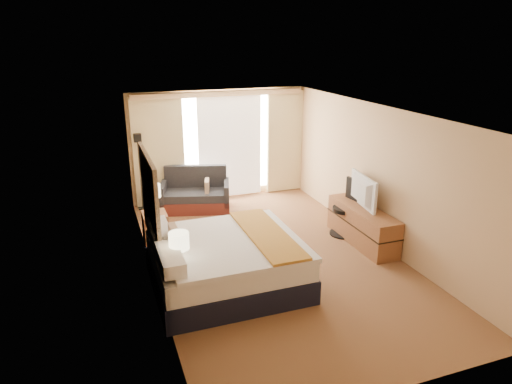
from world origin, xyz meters
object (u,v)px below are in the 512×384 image
object	(u,v)px
media_dresser	(362,225)
television	(358,191)
desk_chair	(347,210)
lamp_right	(153,191)
loveseat	(196,196)
nightstand_left	(180,291)
floor_lamp	(139,156)
bed	(226,262)
nightstand_right	(155,227)
lamp_left	(179,242)

from	to	relation	value
media_dresser	television	world-z (taller)	television
media_dresser	desk_chair	distance (m)	0.48
lamp_right	television	xyz separation A→B (m)	(3.65, -1.25, -0.01)
lamp_right	television	bearing A→B (deg)	-18.86
media_dresser	loveseat	bearing A→B (deg)	132.33
nightstand_left	television	bearing A→B (deg)	18.23
floor_lamp	lamp_right	distance (m)	1.91
bed	lamp_right	xyz separation A→B (m)	(-0.81, 2.05, 0.61)
lamp_right	media_dresser	bearing A→B (deg)	-20.71
nightstand_left	desk_chair	xyz separation A→B (m)	(3.63, 1.50, 0.23)
desk_chair	television	bearing A→B (deg)	-92.96
bed	desk_chair	world-z (taller)	desk_chair
desk_chair	lamp_right	distance (m)	3.78
floor_lamp	desk_chair	xyz separation A→B (m)	(3.66, -2.85, -0.73)
media_dresser	desk_chair	size ratio (longest dim) A/B	1.60
loveseat	floor_lamp	size ratio (longest dim) A/B	0.98
television	lamp_right	bearing A→B (deg)	78.85
nightstand_right	loveseat	size ratio (longest dim) A/B	0.32
media_dresser	television	distance (m)	0.67
loveseat	television	distance (m)	3.76
bed	lamp_left	world-z (taller)	lamp_left
loveseat	floor_lamp	world-z (taller)	floor_lamp
floor_lamp	television	distance (m)	4.85
floor_lamp	television	xyz separation A→B (m)	(3.68, -3.15, -0.23)
bed	loveseat	xyz separation A→B (m)	(0.30, 3.49, -0.09)
nightstand_right	media_dresser	xyz separation A→B (m)	(3.70, -1.45, 0.07)
loveseat	lamp_right	world-z (taller)	lamp_right
loveseat	desk_chair	distance (m)	3.47
lamp_right	television	world-z (taller)	television
media_dresser	desk_chair	world-z (taller)	desk_chair
bed	floor_lamp	world-z (taller)	floor_lamp
lamp_left	floor_lamp	bearing A→B (deg)	90.97
floor_lamp	television	world-z (taller)	floor_lamp
floor_lamp	lamp_right	size ratio (longest dim) A/B	2.92
loveseat	floor_lamp	distance (m)	1.53
nightstand_left	lamp_left	xyz separation A→B (m)	(0.04, 0.08, 0.75)
desk_chair	television	xyz separation A→B (m)	(0.02, -0.30, 0.50)
lamp_right	desk_chair	bearing A→B (deg)	-14.64
loveseat	television	xyz separation A→B (m)	(2.54, -2.69, 0.68)
nightstand_right	lamp_right	size ratio (longest dim) A/B	0.92
nightstand_left	lamp_right	xyz separation A→B (m)	(0.00, 2.45, 0.74)
media_dresser	lamp_left	size ratio (longest dim) A/B	2.96
bed	desk_chair	distance (m)	3.03
nightstand_left	nightstand_right	world-z (taller)	same
nightstand_left	lamp_left	distance (m)	0.75
bed	television	distance (m)	3.01
nightstand_left	desk_chair	size ratio (longest dim) A/B	0.49
floor_lamp	lamp_left	distance (m)	4.28
desk_chair	lamp_right	world-z (taller)	lamp_right
floor_lamp	television	size ratio (longest dim) A/B	1.68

